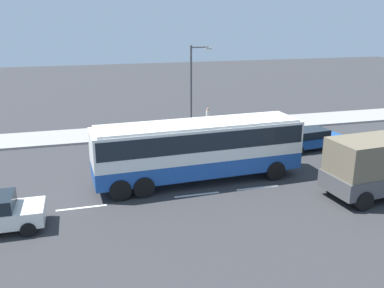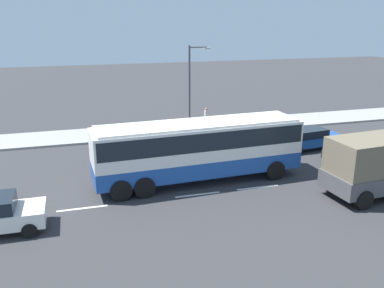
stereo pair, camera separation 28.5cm
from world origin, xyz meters
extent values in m
plane|color=#333335|center=(0.00, 0.00, 0.00)|extent=(120.00, 120.00, 0.00)
cube|color=gray|center=(0.00, 9.97, 0.07)|extent=(80.00, 4.00, 0.15)
cube|color=white|center=(-6.71, -2.74, 0.00)|extent=(2.40, 0.16, 0.01)
cube|color=white|center=(-0.89, -2.74, 0.00)|extent=(2.40, 0.16, 0.01)
cube|color=white|center=(2.52, -2.74, 0.00)|extent=(2.40, 0.16, 0.01)
cube|color=#1E4C9E|center=(-0.29, -0.93, 1.01)|extent=(11.64, 3.14, 0.92)
cube|color=white|center=(-0.29, -0.93, 2.37)|extent=(11.64, 3.14, 1.80)
cube|color=black|center=(-0.29, -0.93, 2.62)|extent=(11.41, 3.16, 0.99)
cube|color=black|center=(5.42, -0.64, 2.46)|extent=(0.24, 2.36, 1.44)
cube|color=white|center=(-0.29, -0.93, 3.32)|extent=(11.17, 2.96, 0.12)
cylinder|color=black|center=(3.81, 0.51, 0.55)|extent=(1.11, 0.35, 1.10)
cylinder|color=black|center=(3.93, -1.95, 0.55)|extent=(1.11, 0.35, 1.10)
cylinder|color=black|center=(-3.71, 0.14, 0.55)|extent=(1.11, 0.35, 1.10)
cylinder|color=black|center=(-3.59, -2.33, 0.55)|extent=(1.11, 0.35, 1.10)
cylinder|color=black|center=(-4.91, 0.08, 0.55)|extent=(1.11, 0.35, 1.10)
cylinder|color=black|center=(-4.78, -2.39, 0.55)|extent=(1.11, 0.35, 1.10)
cube|color=#4C4C4F|center=(7.78, -5.28, 0.93)|extent=(5.24, 2.85, 0.90)
cube|color=#6B604C|center=(7.78, -5.28, 2.24)|extent=(5.03, 2.74, 1.71)
cylinder|color=black|center=(8.52, -4.04, 0.48)|extent=(0.98, 0.36, 0.96)
cylinder|color=black|center=(6.06, -4.24, 0.48)|extent=(0.98, 0.36, 0.96)
cylinder|color=black|center=(6.25, -6.59, 0.48)|extent=(0.98, 0.36, 0.96)
cylinder|color=black|center=(-8.90, -3.20, 0.32)|extent=(0.64, 0.20, 0.64)
cylinder|color=black|center=(-8.91, -4.96, 0.32)|extent=(0.64, 0.20, 0.64)
cube|color=black|center=(10.13, -1.01, 0.60)|extent=(4.23, 1.77, 0.56)
cube|color=black|center=(9.96, -1.01, 1.15)|extent=(2.33, 1.61, 0.54)
cylinder|color=black|center=(11.57, -0.17, 0.32)|extent=(0.64, 0.21, 0.64)
cylinder|color=black|center=(8.67, -0.21, 0.32)|extent=(0.64, 0.21, 0.64)
cylinder|color=black|center=(8.68, -1.84, 0.32)|extent=(0.64, 0.21, 0.64)
cube|color=#194799|center=(8.92, 2.59, 0.62)|extent=(4.66, 2.22, 0.60)
cube|color=black|center=(8.65, 2.56, 1.19)|extent=(2.64, 1.85, 0.53)
cylinder|color=black|center=(10.41, 3.59, 0.32)|extent=(0.66, 0.27, 0.64)
cylinder|color=black|center=(10.60, 1.97, 0.32)|extent=(0.66, 0.27, 0.64)
cylinder|color=black|center=(7.24, 3.21, 0.32)|extent=(0.66, 0.27, 0.64)
cylinder|color=black|center=(7.43, 1.60, 0.32)|extent=(0.66, 0.27, 0.64)
cylinder|color=black|center=(3.49, 9.32, 0.56)|extent=(0.14, 0.14, 0.83)
cylinder|color=black|center=(3.56, 9.47, 0.56)|extent=(0.14, 0.14, 0.83)
cylinder|color=beige|center=(3.53, 9.39, 1.29)|extent=(0.32, 0.32, 0.62)
sphere|color=#9E7051|center=(3.53, 9.39, 1.71)|extent=(0.22, 0.22, 0.22)
cylinder|color=#47474C|center=(1.93, 8.72, 3.47)|extent=(0.16, 0.16, 6.64)
cylinder|color=#47474C|center=(2.62, 8.72, 6.64)|extent=(1.38, 0.10, 0.10)
cube|color=silver|center=(3.31, 8.72, 6.54)|extent=(0.50, 0.24, 0.16)
camera|label=1|loc=(-6.46, -21.92, 8.91)|focal=39.13mm
camera|label=2|loc=(-6.74, -21.85, 8.91)|focal=39.13mm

